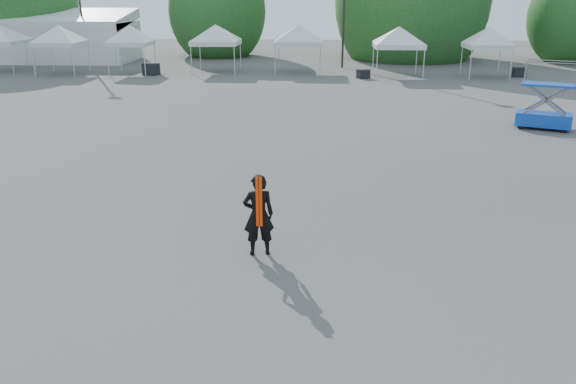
{
  "coord_description": "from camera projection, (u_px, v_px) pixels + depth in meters",
  "views": [
    {
      "loc": [
        1.46,
        -12.24,
        5.38
      ],
      "look_at": [
        0.77,
        -0.73,
        1.3
      ],
      "focal_mm": 35.0,
      "sensor_mm": 36.0,
      "label": 1
    }
  ],
  "objects": [
    {
      "name": "scissor_lift",
      "position": [
        547.0,
        95.0,
        23.23
      ],
      "size": [
        2.41,
        1.81,
        2.8
      ],
      "rotation": [
        0.0,
        0.0,
        -0.38
      ],
      "color": "#0C4BA0",
      "rests_on": "ground"
    },
    {
      "name": "tent_g",
      "position": [
        489.0,
        31.0,
        37.11
      ],
      "size": [
        3.97,
        3.97,
        3.88
      ],
      "color": "silver",
      "rests_on": "ground"
    },
    {
      "name": "tree_far_e",
      "position": [
        575.0,
        17.0,
        45.76
      ],
      "size": [
        3.84,
        3.84,
        5.84
      ],
      "color": "#382314",
      "rests_on": "ground"
    },
    {
      "name": "tree_mid_w",
      "position": [
        217.0,
        11.0,
        50.17
      ],
      "size": [
        4.16,
        4.16,
        6.33
      ],
      "color": "#382314",
      "rests_on": "ground"
    },
    {
      "name": "crate_east",
      "position": [
        519.0,
        72.0,
        38.31
      ],
      "size": [
        0.85,
        0.68,
        0.64
      ],
      "primitive_type": "cube",
      "rotation": [
        0.0,
        0.0,
        -0.05
      ],
      "color": "black",
      "rests_on": "ground"
    },
    {
      "name": "tree_far_w",
      "position": [
        10.0,
        4.0,
        49.1
      ],
      "size": [
        4.8,
        4.8,
        7.3
      ],
      "color": "#382314",
      "rests_on": "ground"
    },
    {
      "name": "ground",
      "position": [
        258.0,
        232.0,
        13.39
      ],
      "size": [
        120.0,
        120.0,
        0.0
      ],
      "primitive_type": "plane",
      "color": "#474442",
      "rests_on": "ground"
    },
    {
      "name": "tree_mid_e",
      "position": [
        412.0,
        0.0,
        47.97
      ],
      "size": [
        5.12,
        5.12,
        7.79
      ],
      "color": "#382314",
      "rests_on": "ground"
    },
    {
      "name": "crate_west",
      "position": [
        151.0,
        69.0,
        39.27
      ],
      "size": [
        1.14,
        0.95,
        0.79
      ],
      "primitive_type": "cube",
      "rotation": [
        0.0,
        0.0,
        -0.17
      ],
      "color": "black",
      "rests_on": "ground"
    },
    {
      "name": "marquee",
      "position": [
        42.0,
        37.0,
        46.91
      ],
      "size": [
        15.0,
        6.25,
        4.23
      ],
      "color": "silver",
      "rests_on": "ground"
    },
    {
      "name": "man",
      "position": [
        259.0,
        215.0,
        11.99
      ],
      "size": [
        0.75,
        0.57,
        1.83
      ],
      "rotation": [
        0.0,
        0.0,
        3.36
      ],
      "color": "black",
      "rests_on": "ground"
    },
    {
      "name": "tent_e",
      "position": [
        299.0,
        29.0,
        39.6
      ],
      "size": [
        4.67,
        4.67,
        3.88
      ],
      "color": "silver",
      "rests_on": "ground"
    },
    {
      "name": "tent_c",
      "position": [
        130.0,
        29.0,
        39.02
      ],
      "size": [
        3.92,
        3.92,
        3.88
      ],
      "color": "silver",
      "rests_on": "ground"
    },
    {
      "name": "tent_f",
      "position": [
        399.0,
        31.0,
        37.49
      ],
      "size": [
        4.58,
        4.58,
        3.88
      ],
      "color": "silver",
      "rests_on": "ground"
    },
    {
      "name": "tent_d",
      "position": [
        215.0,
        28.0,
        39.82
      ],
      "size": [
        4.59,
        4.59,
        3.88
      ],
      "color": "silver",
      "rests_on": "ground"
    },
    {
      "name": "tent_b",
      "position": [
        58.0,
        29.0,
        38.87
      ],
      "size": [
        4.2,
        4.2,
        3.88
      ],
      "color": "silver",
      "rests_on": "ground"
    },
    {
      "name": "crate_mid",
      "position": [
        363.0,
        74.0,
        37.69
      ],
      "size": [
        0.94,
        0.86,
        0.6
      ],
      "primitive_type": "cube",
      "rotation": [
        0.0,
        0.0,
        0.42
      ],
      "color": "black",
      "rests_on": "ground"
    }
  ]
}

